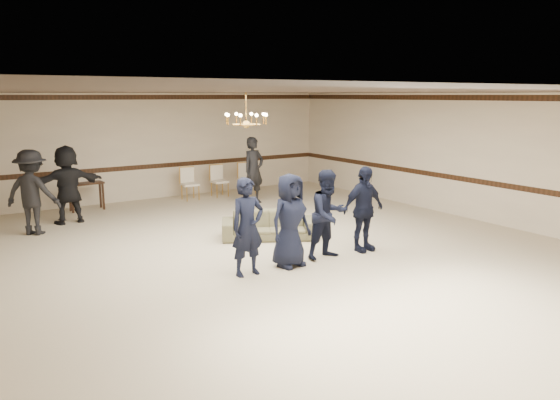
{
  "coord_description": "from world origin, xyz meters",
  "views": [
    {
      "loc": [
        -5.37,
        -8.5,
        3.15
      ],
      "look_at": [
        -0.15,
        -0.5,
        1.23
      ],
      "focal_mm": 33.66,
      "sensor_mm": 36.0,
      "label": 1
    }
  ],
  "objects_px": {
    "adult_right": "(254,170)",
    "console_table": "(87,196)",
    "boy_c": "(328,214)",
    "adult_left": "(32,192)",
    "settee": "(269,225)",
    "banquet_chair_left": "(190,184)",
    "boy_b": "(290,220)",
    "adult_mid": "(67,184)",
    "boy_d": "(363,209)",
    "banquet_chair_right": "(247,178)",
    "chandelier": "(246,108)",
    "banquet_chair_mid": "(220,181)",
    "boy_a": "(248,227)"
  },
  "relations": [
    {
      "from": "adult_right",
      "to": "console_table",
      "type": "relative_size",
      "value": 2.11
    },
    {
      "from": "boy_c",
      "to": "adult_left",
      "type": "xyz_separation_m",
      "value": [
        -4.52,
        5.1,
        0.1
      ]
    },
    {
      "from": "settee",
      "to": "banquet_chair_left",
      "type": "height_order",
      "value": "banquet_chair_left"
    },
    {
      "from": "boy_b",
      "to": "adult_mid",
      "type": "bearing_deg",
      "value": 108.37
    },
    {
      "from": "console_table",
      "to": "adult_left",
      "type": "bearing_deg",
      "value": -134.78
    },
    {
      "from": "boy_d",
      "to": "banquet_chair_right",
      "type": "height_order",
      "value": "boy_d"
    },
    {
      "from": "chandelier",
      "to": "adult_mid",
      "type": "relative_size",
      "value": 0.48
    },
    {
      "from": "chandelier",
      "to": "settee",
      "type": "xyz_separation_m",
      "value": [
        0.62,
        0.13,
        -2.57
      ]
    },
    {
      "from": "boy_d",
      "to": "adult_right",
      "type": "distance_m",
      "value": 5.43
    },
    {
      "from": "boy_d",
      "to": "adult_mid",
      "type": "relative_size",
      "value": 0.9
    },
    {
      "from": "boy_d",
      "to": "boy_c",
      "type": "bearing_deg",
      "value": 178.89
    },
    {
      "from": "adult_right",
      "to": "boy_c",
      "type": "bearing_deg",
      "value": -116.3
    },
    {
      "from": "adult_mid",
      "to": "banquet_chair_right",
      "type": "relative_size",
      "value": 1.99
    },
    {
      "from": "boy_c",
      "to": "boy_b",
      "type": "bearing_deg",
      "value": 176.9
    },
    {
      "from": "settee",
      "to": "chandelier",
      "type": "bearing_deg",
      "value": -140.11
    },
    {
      "from": "settee",
      "to": "adult_mid",
      "type": "height_order",
      "value": "adult_mid"
    },
    {
      "from": "banquet_chair_left",
      "to": "banquet_chair_mid",
      "type": "distance_m",
      "value": 1.0
    },
    {
      "from": "boy_b",
      "to": "banquet_chair_mid",
      "type": "xyz_separation_m",
      "value": [
        2.0,
        6.88,
        -0.39
      ]
    },
    {
      "from": "banquet_chair_right",
      "to": "console_table",
      "type": "distance_m",
      "value": 5.0
    },
    {
      "from": "adult_right",
      "to": "banquet_chair_right",
      "type": "height_order",
      "value": "adult_right"
    },
    {
      "from": "chandelier",
      "to": "adult_left",
      "type": "relative_size",
      "value": 0.48
    },
    {
      "from": "boy_b",
      "to": "boy_d",
      "type": "xyz_separation_m",
      "value": [
        1.8,
        0.0,
        0.0
      ]
    },
    {
      "from": "adult_right",
      "to": "banquet_chair_mid",
      "type": "distance_m",
      "value": 1.6
    },
    {
      "from": "console_table",
      "to": "banquet_chair_mid",
      "type": "bearing_deg",
      "value": -8.36
    },
    {
      "from": "console_table",
      "to": "adult_mid",
      "type": "bearing_deg",
      "value": -124.82
    },
    {
      "from": "boy_a",
      "to": "banquet_chair_left",
      "type": "xyz_separation_m",
      "value": [
        1.9,
        6.88,
        -0.39
      ]
    },
    {
      "from": "adult_mid",
      "to": "banquet_chair_mid",
      "type": "distance_m",
      "value": 4.86
    },
    {
      "from": "boy_c",
      "to": "settee",
      "type": "xyz_separation_m",
      "value": [
        -0.2,
        1.85,
        -0.57
      ]
    },
    {
      "from": "boy_c",
      "to": "boy_d",
      "type": "distance_m",
      "value": 0.9
    },
    {
      "from": "adult_left",
      "to": "settee",
      "type": "bearing_deg",
      "value": -178.29
    },
    {
      "from": "chandelier",
      "to": "adult_right",
      "type": "relative_size",
      "value": 0.48
    },
    {
      "from": "settee",
      "to": "boy_d",
      "type": "bearing_deg",
      "value": -31.12
    },
    {
      "from": "boy_b",
      "to": "console_table",
      "type": "relative_size",
      "value": 1.89
    },
    {
      "from": "boy_c",
      "to": "settee",
      "type": "relative_size",
      "value": 0.84
    },
    {
      "from": "adult_right",
      "to": "console_table",
      "type": "bearing_deg",
      "value": 148.11
    },
    {
      "from": "boy_c",
      "to": "adult_left",
      "type": "distance_m",
      "value": 6.81
    },
    {
      "from": "chandelier",
      "to": "console_table",
      "type": "relative_size",
      "value": 1.01
    },
    {
      "from": "boy_b",
      "to": "banquet_chair_left",
      "type": "relative_size",
      "value": 1.79
    },
    {
      "from": "chandelier",
      "to": "boy_d",
      "type": "xyz_separation_m",
      "value": [
        1.73,
        -1.73,
        -2.0
      ]
    },
    {
      "from": "adult_left",
      "to": "console_table",
      "type": "height_order",
      "value": "adult_left"
    },
    {
      "from": "boy_d",
      "to": "boy_a",
      "type": "bearing_deg",
      "value": 178.89
    },
    {
      "from": "adult_mid",
      "to": "banquet_chair_left",
      "type": "relative_size",
      "value": 1.99
    },
    {
      "from": "adult_mid",
      "to": "console_table",
      "type": "relative_size",
      "value": 2.11
    },
    {
      "from": "chandelier",
      "to": "adult_left",
      "type": "height_order",
      "value": "chandelier"
    },
    {
      "from": "boy_d",
      "to": "adult_right",
      "type": "xyz_separation_m",
      "value": [
        0.58,
        5.4,
        0.1
      ]
    },
    {
      "from": "adult_left",
      "to": "banquet_chair_mid",
      "type": "xyz_separation_m",
      "value": [
        5.62,
        1.78,
        -0.49
      ]
    },
    {
      "from": "boy_b",
      "to": "banquet_chair_right",
      "type": "bearing_deg",
      "value": 59.7
    },
    {
      "from": "boy_c",
      "to": "banquet_chair_left",
      "type": "relative_size",
      "value": 1.79
    },
    {
      "from": "boy_a",
      "to": "boy_b",
      "type": "relative_size",
      "value": 1.0
    },
    {
      "from": "boy_b",
      "to": "adult_left",
      "type": "bearing_deg",
      "value": 118.61
    }
  ]
}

